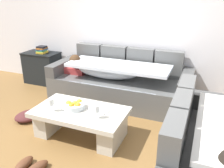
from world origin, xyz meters
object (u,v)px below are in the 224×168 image
(wine_glass_near_left, at_px, (51,103))
(pair_of_shoes, at_px, (31,166))
(coffee_table, at_px, (80,120))
(book_stack_on_cabinet, at_px, (42,50))
(fruit_bowl, at_px, (74,105))
(couch_near_window, at_px, (215,154))
(open_magazine, at_px, (100,109))
(side_cabinet, at_px, (42,68))
(wine_glass_near_right, at_px, (97,109))
(crumpled_garment, at_px, (28,116))
(couch_along_wall, at_px, (118,82))

(wine_glass_near_left, height_order, pair_of_shoes, wine_glass_near_left)
(coffee_table, xyz_separation_m, book_stack_on_cabinet, (-1.68, 1.45, 0.47))
(fruit_bowl, bearing_deg, couch_near_window, -8.54)
(open_magazine, bearing_deg, side_cabinet, 163.35)
(coffee_table, relative_size, wine_glass_near_left, 7.23)
(book_stack_on_cabinet, bearing_deg, coffee_table, -40.97)
(wine_glass_near_left, bearing_deg, book_stack_on_cabinet, 130.10)
(wine_glass_near_left, height_order, book_stack_on_cabinet, book_stack_on_cabinet)
(couch_near_window, bearing_deg, coffee_table, 81.60)
(book_stack_on_cabinet, distance_m, pair_of_shoes, 2.77)
(wine_glass_near_right, bearing_deg, pair_of_shoes, -125.04)
(wine_glass_near_left, xyz_separation_m, crumpled_garment, (-0.63, 0.23, -0.44))
(fruit_bowl, distance_m, wine_glass_near_left, 0.30)
(couch_along_wall, xyz_separation_m, crumpled_garment, (-1.00, -1.16, -0.27))
(wine_glass_near_left, height_order, open_magazine, wine_glass_near_left)
(pair_of_shoes, bearing_deg, couch_near_window, 16.79)
(fruit_bowl, distance_m, crumpled_garment, 0.93)
(book_stack_on_cabinet, bearing_deg, side_cabinet, 178.33)
(couch_along_wall, bearing_deg, crumpled_garment, -130.76)
(coffee_table, xyz_separation_m, open_magazine, (0.23, 0.12, 0.15))
(couch_along_wall, bearing_deg, fruit_bowl, -96.65)
(couch_near_window, bearing_deg, couch_along_wall, 46.79)
(wine_glass_near_left, xyz_separation_m, pair_of_shoes, (0.13, -0.63, -0.45))
(couch_along_wall, distance_m, couch_near_window, 2.15)
(couch_along_wall, relative_size, coffee_table, 1.97)
(coffee_table, xyz_separation_m, crumpled_garment, (-0.95, 0.07, -0.18))
(couch_near_window, height_order, crumpled_garment, couch_near_window)
(book_stack_on_cabinet, bearing_deg, open_magazine, -35.00)
(book_stack_on_cabinet, bearing_deg, couch_near_window, -27.22)
(fruit_bowl, bearing_deg, crumpled_garment, 176.35)
(wine_glass_near_right, relative_size, book_stack_on_cabinet, 0.71)
(couch_near_window, xyz_separation_m, fruit_bowl, (-1.71, 0.26, 0.09))
(crumpled_garment, bearing_deg, wine_glass_near_left, -19.94)
(wine_glass_near_right, bearing_deg, open_magazine, 104.64)
(pair_of_shoes, bearing_deg, wine_glass_near_left, 101.82)
(couch_near_window, relative_size, side_cabinet, 2.50)
(couch_near_window, bearing_deg, book_stack_on_cabinet, 62.78)
(couch_near_window, height_order, pair_of_shoes, couch_near_window)
(couch_along_wall, distance_m, wine_glass_near_left, 1.44)
(wine_glass_near_right, relative_size, open_magazine, 0.59)
(couch_near_window, relative_size, fruit_bowl, 6.43)
(open_magazine, bearing_deg, pair_of_shoes, -97.12)
(coffee_table, bearing_deg, wine_glass_near_left, -154.07)
(coffee_table, xyz_separation_m, fruit_bowl, (-0.09, 0.02, 0.18))
(couch_along_wall, bearing_deg, wine_glass_near_right, -79.92)
(coffee_table, bearing_deg, side_cabinet, 139.64)
(side_cabinet, height_order, crumpled_garment, side_cabinet)
(pair_of_shoes, bearing_deg, couch_along_wall, 83.17)
(couch_near_window, height_order, coffee_table, couch_near_window)
(open_magazine, relative_size, crumpled_garment, 0.70)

